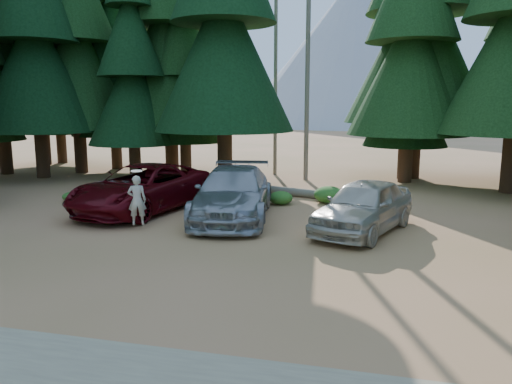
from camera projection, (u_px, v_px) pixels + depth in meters
ground at (197, 259)px, 13.22m from camera, size 160.00×160.00×0.00m
forest_belt_north at (292, 178)px, 27.55m from camera, size 36.00×7.00×22.00m
snag_front at (308, 65)px, 25.83m from camera, size 0.24×0.24×12.00m
snag_back at (275, 86)px, 27.92m from camera, size 0.20×0.20×10.00m
mountain_peak at (344, 58)px, 95.93m from camera, size 48.00×50.00×28.00m
red_pickup at (143, 188)px, 18.95m from camera, size 4.16×6.84×1.77m
silver_minivan_center at (233, 193)px, 17.73m from camera, size 3.48×6.54×1.81m
silver_minivan_right at (364, 206)px, 15.87m from camera, size 3.54×5.31×1.68m
frisbee_player at (137, 200)px, 16.09m from camera, size 0.69×0.58×1.78m
log_left at (223, 186)px, 23.84m from camera, size 3.45×2.16×0.27m
log_mid at (239, 197)px, 21.26m from camera, size 2.44×2.41×0.26m
log_right at (314, 194)px, 21.54m from camera, size 5.50×2.21×0.36m
shrub_far_left at (175, 191)px, 21.85m from camera, size 0.96×0.96×0.53m
shrub_left at (142, 188)px, 22.50m from camera, size 1.10×1.10×0.61m
shrub_center_left at (247, 194)px, 20.99m from camera, size 1.14×1.14×0.63m
shrub_center_right at (281, 198)px, 20.28m from camera, size 0.97×0.97×0.54m
shrub_right at (329, 195)px, 20.57m from camera, size 1.25×1.25×0.69m
shrub_far_right at (381, 206)px, 18.57m from camera, size 1.09×1.09×0.60m
shrub_edge_west at (71, 197)px, 20.94m from camera, size 0.71×0.71×0.39m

